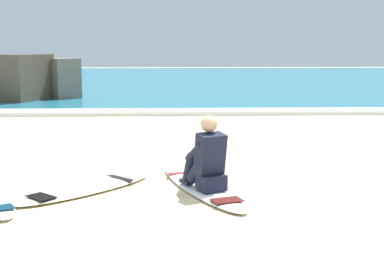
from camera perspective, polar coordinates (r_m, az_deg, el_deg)
ground_plane at (r=6.79m, az=-0.07°, el=-7.13°), size 80.00×80.00×0.00m
sea at (r=29.07m, az=-1.65°, el=5.49°), size 80.00×28.00×0.10m
breaking_foam at (r=15.42m, az=-1.23°, el=2.26°), size 80.00×0.90×0.11m
surfboard_main at (r=7.44m, az=0.94°, el=-5.39°), size 1.32×2.60×0.08m
surfer_seated at (r=7.13m, az=1.53°, el=-2.72°), size 0.61×0.77×0.95m
surfboard_spare_near at (r=7.47m, az=-10.74°, el=-5.49°), size 1.85×1.91×0.08m
rock_outcrop_distant at (r=19.33m, az=-16.31°, el=5.03°), size 3.64×2.92×1.57m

